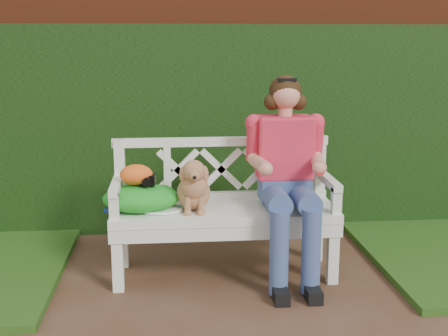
{
  "coord_description": "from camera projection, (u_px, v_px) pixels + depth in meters",
  "views": [
    {
      "loc": [
        -0.34,
        -3.2,
        1.59
      ],
      "look_at": [
        0.01,
        0.65,
        0.75
      ],
      "focal_mm": 48.0,
      "sensor_mm": 36.0,
      "label": 1
    }
  ],
  "objects": [
    {
      "name": "tennis_racket",
      "position": [
        158.0,
        209.0,
        3.93
      ],
      "size": [
        0.58,
        0.36,
        0.03
      ],
      "primitive_type": null,
      "rotation": [
        0.0,
        0.0,
        0.26
      ],
      "color": "silver",
      "rests_on": "garden_bench"
    },
    {
      "name": "green_bag",
      "position": [
        141.0,
        197.0,
        3.94
      ],
      "size": [
        0.58,
        0.5,
        0.17
      ],
      "primitive_type": null,
      "rotation": [
        0.0,
        0.0,
        -0.24
      ],
      "color": "#2E893B",
      "rests_on": "garden_bench"
    },
    {
      "name": "baseball_glove",
      "position": [
        136.0,
        175.0,
        3.91
      ],
      "size": [
        0.26,
        0.23,
        0.14
      ],
      "primitive_type": "ellipsoid",
      "rotation": [
        0.0,
        0.0,
        -0.42
      ],
      "color": "#E5581A",
      "rests_on": "green_bag"
    },
    {
      "name": "camera_item",
      "position": [
        147.0,
        180.0,
        3.91
      ],
      "size": [
        0.11,
        0.09,
        0.07
      ],
      "primitive_type": "cube",
      "rotation": [
        0.0,
        0.0,
        -0.11
      ],
      "color": "black",
      "rests_on": "green_bag"
    },
    {
      "name": "seated_woman",
      "position": [
        285.0,
        181.0,
        4.0
      ],
      "size": [
        0.71,
        0.85,
        1.31
      ],
      "primitive_type": null,
      "rotation": [
        0.0,
        0.0,
        -0.23
      ],
      "color": "red",
      "rests_on": "ground"
    },
    {
      "name": "dog",
      "position": [
        194.0,
        184.0,
        3.91
      ],
      "size": [
        0.35,
        0.4,
        0.36
      ],
      "primitive_type": null,
      "rotation": [
        0.0,
        0.0,
        -0.42
      ],
      "color": "olive",
      "rests_on": "garden_bench"
    },
    {
      "name": "ground",
      "position": [
        233.0,
        317.0,
        3.49
      ],
      "size": [
        60.0,
        60.0,
        0.0
      ],
      "primitive_type": "plane",
      "color": "#482918"
    },
    {
      "name": "garden_bench",
      "position": [
        224.0,
        241.0,
        4.07
      ],
      "size": [
        1.63,
        0.74,
        0.48
      ],
      "primitive_type": null,
      "rotation": [
        0.0,
        0.0,
        -0.09
      ],
      "color": "white",
      "rests_on": "ground"
    },
    {
      "name": "brick_wall",
      "position": [
        210.0,
        97.0,
        5.1
      ],
      "size": [
        10.0,
        0.3,
        2.2
      ],
      "primitive_type": "cube",
      "color": "maroon",
      "rests_on": "ground"
    },
    {
      "name": "ivy_hedge",
      "position": [
        212.0,
        130.0,
        4.94
      ],
      "size": [
        10.0,
        0.18,
        1.7
      ],
      "primitive_type": "cube",
      "color": "#1F4313",
      "rests_on": "ground"
    }
  ]
}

